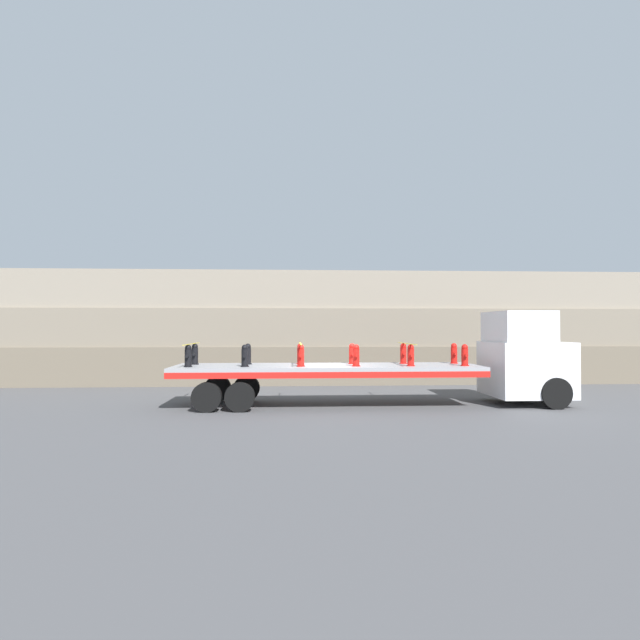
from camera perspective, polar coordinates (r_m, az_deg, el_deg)
name	(u,v)px	position (r m, az deg, el deg)	size (l,w,h in m)	color
ground_plane	(327,405)	(17.51, 0.85, -9.73)	(120.00, 120.00, 0.00)	#474749
rock_cliff	(317,328)	(24.73, -0.35, -0.87)	(60.00, 3.30, 5.41)	#665B4C
truck_cab	(526,358)	(19.17, 22.51, -4.08)	(2.56, 2.70, 3.27)	silver
flatbed_trailer	(305,373)	(17.33, -1.72, -6.07)	(10.51, 2.67, 1.39)	gray
fire_hydrant_black_near_0	(188,356)	(17.07, -14.84, -4.02)	(0.28, 0.44, 0.74)	black
fire_hydrant_black_far_0	(195,354)	(18.18, -14.11, -3.83)	(0.28, 0.44, 0.74)	black
fire_hydrant_black_near_1	(245,356)	(16.79, -8.59, -4.09)	(0.28, 0.44, 0.74)	black
fire_hydrant_black_far_1	(248,354)	(17.92, -8.25, -3.89)	(0.28, 0.44, 0.74)	black
fire_hydrant_red_near_2	(301,356)	(16.72, -2.21, -4.12)	(0.28, 0.44, 0.74)	red
fire_hydrant_red_far_2	(300,354)	(17.85, -2.27, -3.92)	(0.28, 0.44, 0.74)	red
fire_hydrant_red_near_3	(356,356)	(16.85, 4.15, -4.09)	(0.28, 0.44, 0.74)	red
fire_hydrant_red_far_3	(352,354)	(17.98, 3.69, -3.89)	(0.28, 0.44, 0.74)	red
fire_hydrant_red_near_4	(411,356)	(17.19, 10.33, -4.02)	(0.28, 0.44, 0.74)	red
fire_hydrant_red_far_4	(403,354)	(18.29, 9.50, -3.83)	(0.28, 0.44, 0.74)	red
fire_hydrant_red_near_5	(465,355)	(17.72, 16.21, -3.90)	(0.28, 0.44, 0.74)	red
fire_hydrant_red_far_5	(454,354)	(18.79, 15.06, -3.74)	(0.28, 0.44, 0.74)	red
cargo_strap_rear	(192,344)	(17.61, -14.46, -2.66)	(0.05, 2.77, 0.01)	yellow
cargo_strap_middle	(301,344)	(17.27, -2.24, -2.72)	(0.05, 2.77, 0.01)	yellow
cargo_strap_front	(407,344)	(17.72, 9.90, -2.66)	(0.05, 2.77, 0.01)	yellow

